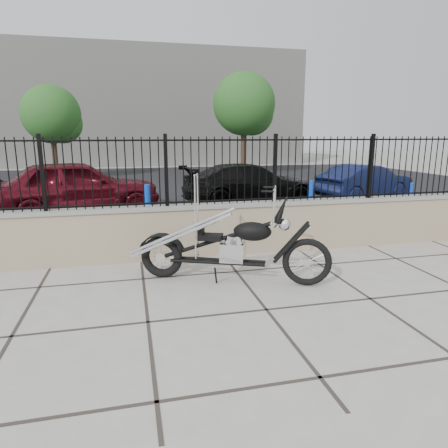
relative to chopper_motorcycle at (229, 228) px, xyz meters
name	(u,v)px	position (x,y,z in m)	size (l,w,h in m)	color
ground_plane	(266,310)	(0.23, -1.11, -0.83)	(90.00, 90.00, 0.00)	#99968E
parking_lot	(169,187)	(0.23, 11.39, -0.83)	(30.00, 30.00, 0.00)	black
retaining_wall	(222,229)	(0.23, 1.39, -0.35)	(14.00, 0.36, 0.96)	gray
iron_fence	(222,171)	(0.23, 1.39, 0.73)	(14.00, 0.08, 1.20)	black
background_building	(148,109)	(0.23, 25.39, 3.17)	(22.00, 6.00, 8.00)	beige
chopper_motorcycle	(229,228)	(0.00, 0.00, 0.00)	(2.77, 0.49, 1.66)	black
car_red	(77,187)	(-2.83, 6.10, -0.07)	(1.80, 4.48, 1.53)	#4E0B15
car_black	(250,184)	(2.38, 6.65, -0.19)	(1.79, 4.40, 1.28)	black
car_blue	(365,182)	(6.53, 6.64, -0.24)	(1.25, 3.59, 1.18)	#11193F
bollard_a	(148,209)	(-1.03, 3.44, -0.28)	(0.13, 0.13, 1.10)	blue
bollard_b	(311,200)	(3.24, 4.00, -0.33)	(0.12, 0.12, 1.01)	#0B3AB2
bollard_c	(410,199)	(6.17, 3.86, -0.39)	(0.11, 0.11, 0.89)	#0D28D0
tree_left	(51,112)	(-4.84, 15.22, 2.38)	(2.72, 2.72, 4.59)	#382619
tree_right	(244,101)	(4.69, 15.46, 3.05)	(3.29, 3.29, 5.55)	#382619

